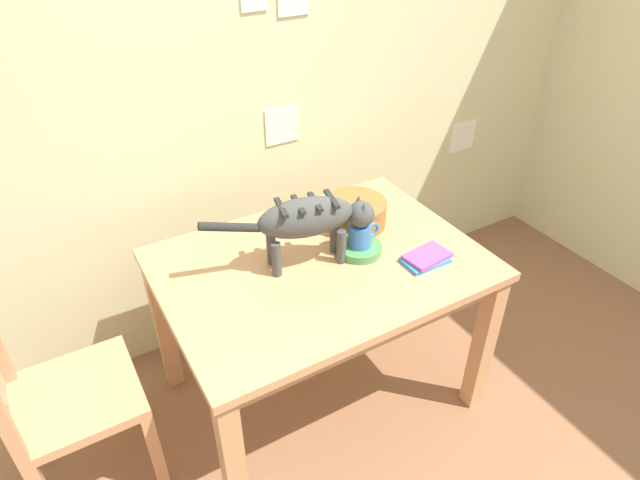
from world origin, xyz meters
TOP-DOWN VIEW (x-y plane):
  - wall_rear at (0.00, 1.94)m, footprint 4.46×0.11m
  - dining_table at (-0.00, 1.25)m, footprint 1.22×0.89m
  - cat at (-0.03, 1.27)m, footprint 0.65×0.21m
  - saucer_bowl at (0.16, 1.23)m, footprint 0.18×0.18m
  - coffee_mug at (0.17, 1.23)m, footprint 0.14×0.09m
  - magazine at (0.28, 1.51)m, footprint 0.29×0.20m
  - book_stack at (0.35, 1.05)m, footprint 0.19×0.13m
  - wicker_basket at (0.26, 1.41)m, footprint 0.27×0.27m
  - wooden_chair_near at (-1.00, 1.34)m, footprint 0.42×0.42m

SIDE VIEW (x-z plane):
  - wooden_chair_near at x=-1.00m, z-range -0.01..0.94m
  - dining_table at x=0.00m, z-range 0.28..1.03m
  - magazine at x=0.28m, z-range 0.74..0.75m
  - book_stack at x=0.35m, z-range 0.74..0.78m
  - saucer_bowl at x=0.16m, z-range 0.74..0.78m
  - wicker_basket at x=0.26m, z-range 0.75..0.85m
  - coffee_mug at x=0.17m, z-range 0.78..0.87m
  - cat at x=-0.03m, z-range 0.80..1.08m
  - wall_rear at x=0.00m, z-range 0.00..2.50m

